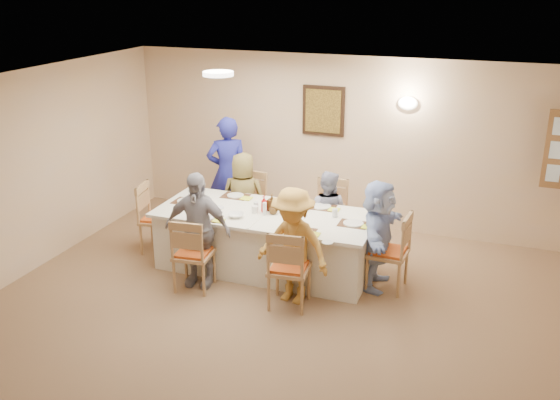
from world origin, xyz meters
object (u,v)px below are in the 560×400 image
(chair_right_end, at_px, (388,251))
(diner_back_left, at_px, (243,198))
(diner_front_right, at_px, (293,246))
(chair_back_left, at_px, (247,207))
(diner_back_right, at_px, (327,213))
(chair_front_right, at_px, (289,267))
(diner_front_left, at_px, (197,230))
(chair_front_left, at_px, (194,252))
(caregiver, at_px, (228,172))
(dining_table, at_px, (266,240))
(condiment_ketchup, at_px, (264,204))
(diner_right_end, at_px, (378,235))
(chair_back_right, at_px, (329,217))
(chair_left_end, at_px, (158,218))

(chair_right_end, distance_m, diner_back_left, 2.26)
(chair_right_end, distance_m, diner_front_right, 1.19)
(chair_back_left, height_order, diner_back_right, diner_back_right)
(chair_front_right, height_order, diner_front_left, diner_front_left)
(chair_front_left, distance_m, chair_right_end, 2.29)
(chair_back_left, xyz_separation_m, caregiver, (-0.45, 0.35, 0.35))
(dining_table, xyz_separation_m, condiment_ketchup, (-0.02, 0.01, 0.49))
(dining_table, relative_size, condiment_ketchup, 12.93)
(diner_right_end, relative_size, caregiver, 0.81)
(chair_front_left, distance_m, diner_front_right, 1.23)
(chair_back_right, height_order, chair_front_right, chair_back_right)
(chair_right_end, height_order, diner_front_right, diner_front_right)
(chair_front_left, xyz_separation_m, condiment_ketchup, (0.58, 0.81, 0.40))
(chair_back_right, distance_m, diner_back_right, 0.15)
(diner_back_right, bearing_deg, diner_right_end, 142.86)
(diner_front_right, bearing_deg, dining_table, 140.71)
(diner_back_left, bearing_deg, diner_front_right, 120.26)
(chair_back_left, distance_m, chair_front_right, 2.00)
(dining_table, height_order, diner_back_right, diner_back_right)
(chair_left_end, bearing_deg, diner_front_left, -134.81)
(chair_front_left, bearing_deg, diner_front_right, 179.04)
(chair_front_left, bearing_deg, condiment_ketchup, -132.24)
(chair_right_end, distance_m, condiment_ketchup, 1.62)
(diner_back_left, bearing_deg, chair_back_left, -101.17)
(chair_back_right, bearing_deg, diner_front_right, -95.22)
(chair_right_end, distance_m, caregiver, 2.86)
(chair_front_left, bearing_deg, diner_front_left, -96.68)
(chair_back_right, height_order, caregiver, caregiver)
(chair_front_left, bearing_deg, chair_back_left, -96.68)
(chair_front_right, height_order, condiment_ketchup, condiment_ketchup)
(chair_back_left, height_order, caregiver, caregiver)
(diner_front_right, distance_m, diner_right_end, 1.07)
(diner_front_right, bearing_deg, diner_back_left, 140.71)
(chair_back_left, xyz_separation_m, diner_back_right, (1.20, -0.12, 0.10))
(chair_back_left, height_order, chair_left_end, chair_back_left)
(chair_left_end, distance_m, diner_back_right, 2.26)
(chair_front_right, bearing_deg, caregiver, -55.74)
(chair_right_end, relative_size, diner_front_left, 0.68)
(chair_back_left, distance_m, diner_front_left, 1.50)
(diner_back_right, bearing_deg, chair_left_end, 20.08)
(caregiver, bearing_deg, dining_table, 101.20)
(diner_right_end, height_order, condiment_ketchup, diner_right_end)
(diner_front_left, height_order, diner_front_right, diner_front_left)
(chair_back_left, distance_m, diner_back_left, 0.20)
(diner_front_right, relative_size, condiment_ketchup, 6.45)
(chair_right_end, height_order, diner_front_left, diner_front_left)
(dining_table, distance_m, diner_front_right, 0.96)
(chair_front_left, relative_size, diner_front_right, 0.68)
(chair_front_right, distance_m, diner_back_right, 1.48)
(chair_back_right, relative_size, diner_back_right, 0.84)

